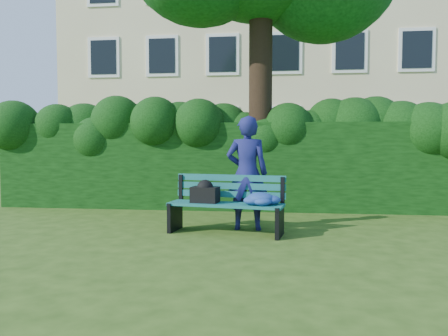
# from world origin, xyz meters

# --- Properties ---
(ground) EXTENTS (80.00, 80.00, 0.00)m
(ground) POSITION_xyz_m (0.00, 0.00, 0.00)
(ground) COLOR #2C4814
(ground) RESTS_ON ground
(apartment_building) EXTENTS (16.00, 8.08, 12.00)m
(apartment_building) POSITION_xyz_m (-0.00, 13.99, 6.00)
(apartment_building) COLOR #CCB789
(apartment_building) RESTS_ON ground
(hedge) EXTENTS (10.00, 1.00, 1.80)m
(hedge) POSITION_xyz_m (0.00, 2.20, 0.90)
(hedge) COLOR black
(hedge) RESTS_ON ground
(park_bench) EXTENTS (1.84, 0.84, 0.89)m
(park_bench) POSITION_xyz_m (0.23, -0.41, 0.50)
(park_bench) COLOR #10544E
(park_bench) RESTS_ON ground
(man_reading) EXTENTS (0.67, 0.44, 1.82)m
(man_reading) POSITION_xyz_m (0.45, -0.07, 0.91)
(man_reading) COLOR navy
(man_reading) RESTS_ON ground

